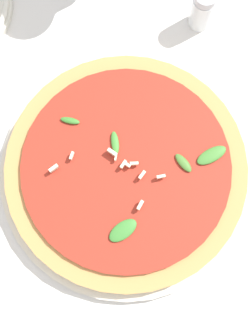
# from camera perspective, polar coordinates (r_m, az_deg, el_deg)

# --- Properties ---
(ground_plane) EXTENTS (6.00, 6.00, 0.00)m
(ground_plane) POSITION_cam_1_polar(r_m,az_deg,el_deg) (0.62, -3.62, -2.04)
(ground_plane) COLOR silver
(pizza_arugula_main) EXTENTS (0.33, 0.33, 0.05)m
(pizza_arugula_main) POSITION_cam_1_polar(r_m,az_deg,el_deg) (0.61, 0.01, -0.28)
(pizza_arugula_main) COLOR silver
(pizza_arugula_main) RESTS_ON ground_plane
(shaker_pepper) EXTENTS (0.03, 0.03, 0.07)m
(shaker_pepper) POSITION_cam_1_polar(r_m,az_deg,el_deg) (0.69, 9.29, 18.53)
(shaker_pepper) COLOR silver
(shaker_pepper) RESTS_ON ground_plane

